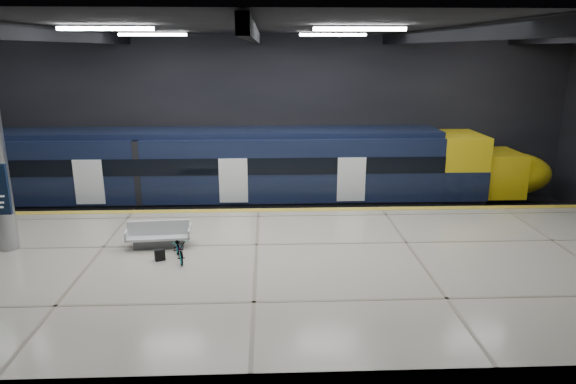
{
  "coord_description": "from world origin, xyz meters",
  "views": [
    {
      "loc": [
        0.39,
        -16.9,
        7.34
      ],
      "look_at": [
        1.14,
        1.5,
        2.2
      ],
      "focal_mm": 32.0,
      "sensor_mm": 36.0,
      "label": 1
    }
  ],
  "objects": [
    {
      "name": "bench",
      "position": [
        -3.17,
        -1.04,
        1.42
      ],
      "size": [
        2.1,
        0.99,
        0.9
      ],
      "rotation": [
        0.0,
        0.0,
        0.07
      ],
      "color": "#595B60",
      "rests_on": "platform"
    },
    {
      "name": "room_shell",
      "position": [
        -0.0,
        0.0,
        5.72
      ],
      "size": [
        30.1,
        16.1,
        8.05
      ],
      "color": "black",
      "rests_on": "ground"
    },
    {
      "name": "rails",
      "position": [
        0.0,
        5.5,
        0.08
      ],
      "size": [
        30.0,
        1.52,
        0.16
      ],
      "color": "gray",
      "rests_on": "ground"
    },
    {
      "name": "ground",
      "position": [
        0.0,
        0.0,
        0.0
      ],
      "size": [
        30.0,
        30.0,
        0.0
      ],
      "primitive_type": "plane",
      "color": "black",
      "rests_on": "ground"
    },
    {
      "name": "train",
      "position": [
        -2.26,
        5.5,
        2.06
      ],
      "size": [
        29.4,
        2.84,
        3.79
      ],
      "color": "black",
      "rests_on": "ground"
    },
    {
      "name": "bicycle",
      "position": [
        -2.33,
        -2.18,
        1.46
      ],
      "size": [
        0.86,
        1.46,
        0.73
      ],
      "primitive_type": "imported",
      "rotation": [
        0.0,
        0.0,
        0.3
      ],
      "color": "#99999E",
      "rests_on": "platform"
    },
    {
      "name": "platform",
      "position": [
        0.0,
        -2.5,
        0.55
      ],
      "size": [
        30.0,
        11.0,
        1.1
      ],
      "primitive_type": "cube",
      "color": "beige",
      "rests_on": "ground"
    },
    {
      "name": "pannier_bag",
      "position": [
        -2.93,
        -2.18,
        1.28
      ],
      "size": [
        0.35,
        0.29,
        0.35
      ],
      "primitive_type": "cube",
      "rotation": [
        0.0,
        0.0,
        0.42
      ],
      "color": "black",
      "rests_on": "platform"
    },
    {
      "name": "safety_strip",
      "position": [
        0.0,
        2.75,
        1.11
      ],
      "size": [
        30.0,
        0.4,
        0.01
      ],
      "primitive_type": "cube",
      "color": "gold",
      "rests_on": "platform"
    }
  ]
}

